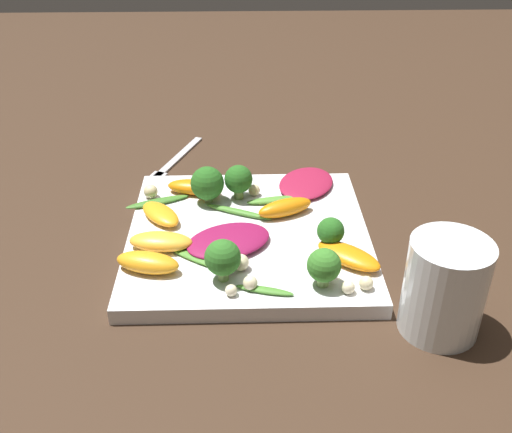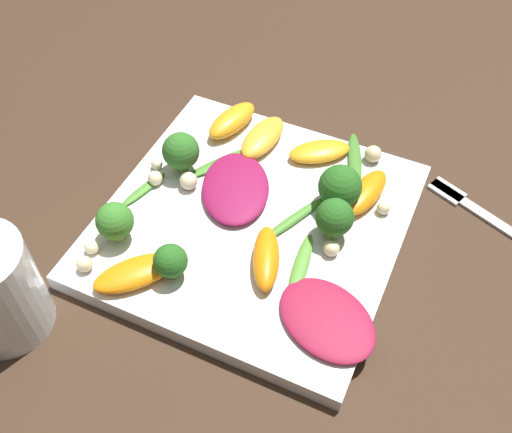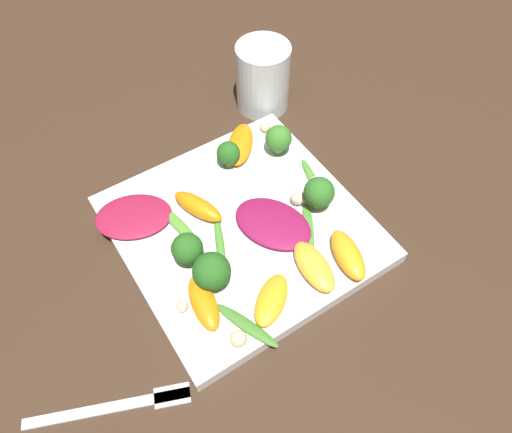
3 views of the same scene
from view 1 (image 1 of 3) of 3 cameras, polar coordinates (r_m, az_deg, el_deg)
The scene contains 30 objects.
ground_plane at distance 0.73m, azimuth -0.71°, elevation -2.54°, with size 2.40×2.40×0.00m, color #382619.
plate at distance 0.72m, azimuth -0.72°, elevation -1.94°, with size 0.29×0.29×0.02m.
drinking_glass at distance 0.61m, azimuth 17.52°, elevation -6.47°, with size 0.08×0.08×0.10m.
fork at distance 0.91m, azimuth -8.19°, elevation 4.98°, with size 0.16×0.08×0.01m.
radicchio_leaf_0 at distance 0.69m, azimuth -2.64°, elevation -2.30°, with size 0.10×0.12×0.01m.
radicchio_leaf_1 at distance 0.81m, azimuth 4.80°, elevation 3.19°, with size 0.11×0.10×0.01m.
orange_segment_0 at distance 0.80m, azimuth -5.96°, elevation 2.81°, with size 0.04×0.07×0.02m.
orange_segment_1 at distance 0.67m, azimuth 8.80°, elevation -3.71°, with size 0.08×0.08×0.02m.
orange_segment_2 at distance 0.74m, azimuth -9.08°, elevation 0.24°, with size 0.07×0.07×0.01m.
orange_segment_3 at distance 0.74m, azimuth 2.79°, elevation 0.86°, with size 0.05×0.08×0.02m.
orange_segment_4 at distance 0.66m, azimuth -10.28°, elevation -4.33°, with size 0.05×0.08×0.02m.
orange_segment_5 at distance 0.69m, azimuth -9.04°, elevation -2.37°, with size 0.04×0.08×0.02m.
broccoli_floret_0 at distance 0.68m, azimuth 7.12°, elevation -1.43°, with size 0.03×0.03×0.04m.
broccoli_floret_1 at distance 0.62m, azimuth 6.49°, elevation -4.70°, with size 0.04×0.04×0.04m.
broccoli_floret_2 at distance 0.77m, azimuth -4.66°, elevation 3.14°, with size 0.04×0.04×0.05m.
broccoli_floret_3 at distance 0.77m, azimuth -1.68°, elevation 3.51°, with size 0.04×0.04×0.05m.
broccoli_floret_4 at distance 0.62m, azimuth -3.19°, elevation -3.97°, with size 0.04×0.04×0.05m.
arugula_sprig_0 at distance 0.75m, azimuth -1.70°, elevation 0.44°, with size 0.05×0.09×0.01m.
arugula_sprig_1 at distance 0.78m, azimuth -9.37°, elevation 1.40°, with size 0.04×0.08×0.01m.
arugula_sprig_2 at distance 0.62m, azimuth 0.82°, elevation -7.02°, with size 0.03×0.06×0.00m.
arugula_sprig_3 at distance 0.67m, azimuth -5.40°, elevation -4.03°, with size 0.06×0.08×0.01m.
arugula_sprig_4 at distance 0.77m, azimuth 1.96°, elevation 1.59°, with size 0.03×0.08×0.01m.
macadamia_nut_0 at distance 0.62m, azimuth -2.39°, elevation -7.05°, with size 0.01×0.01×0.01m.
macadamia_nut_1 at distance 0.81m, azimuth -5.12°, elevation 3.42°, with size 0.01×0.01×0.01m.
macadamia_nut_2 at distance 0.79m, azimuth -0.18°, elevation 2.53°, with size 0.02×0.02×0.02m.
macadamia_nut_3 at distance 0.62m, azimuth -0.78°, elevation -6.34°, with size 0.02×0.02×0.02m.
macadamia_nut_4 at distance 0.63m, azimuth 8.76°, elevation -6.66°, with size 0.01×0.01×0.01m.
macadamia_nut_5 at distance 0.65m, azimuth -1.48°, elevation -4.39°, with size 0.02×0.02×0.02m.
macadamia_nut_6 at distance 0.79m, azimuth -10.00°, elevation 2.37°, with size 0.02×0.02×0.02m.
macadamia_nut_7 at distance 0.63m, azimuth 10.44°, elevation -6.25°, with size 0.02×0.02×0.02m.
Camera 1 is at (-0.60, 0.01, 0.41)m, focal length 42.00 mm.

